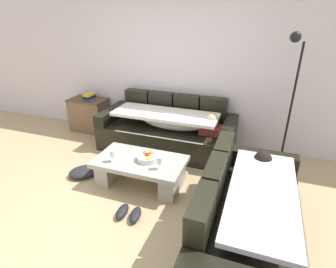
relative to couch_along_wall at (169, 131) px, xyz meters
name	(u,v)px	position (x,y,z in m)	size (l,w,h in m)	color
ground_plane	(114,204)	(-0.14, -1.62, -0.33)	(14.00, 14.00, 0.00)	tan
back_wall	(172,64)	(-0.14, 0.53, 1.02)	(9.00, 0.10, 2.70)	silver
couch_along_wall	(169,131)	(0.00, 0.00, 0.00)	(2.23, 0.92, 0.88)	black
couch_near_window	(248,217)	(1.44, -1.70, 0.00)	(0.92, 1.98, 0.88)	black
coffee_table	(140,169)	(-0.01, -1.12, -0.09)	(1.20, 0.68, 0.38)	#A09F96
fruit_bowl	(148,157)	(0.09, -1.09, 0.09)	(0.28, 0.28, 0.10)	silver
wine_glass_near_left	(112,154)	(-0.32, -1.28, 0.16)	(0.07, 0.07, 0.17)	silver
wine_glass_near_right	(159,161)	(0.32, -1.24, 0.16)	(0.07, 0.07, 0.17)	silver
side_cabinet	(89,115)	(-1.74, 0.23, -0.01)	(0.72, 0.44, 0.64)	brown
book_stack_on_cabinet	(89,97)	(-1.70, 0.23, 0.36)	(0.19, 0.23, 0.11)	#2D569E
floor_lamp	(290,95)	(1.76, 0.09, 0.78)	(0.33, 0.31, 1.95)	black
pair_of_shoes	(129,213)	(0.14, -1.76, -0.29)	(0.33, 0.29, 0.09)	black
crumpled_garment	(83,172)	(-0.88, -1.22, -0.27)	(0.40, 0.32, 0.12)	#232328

